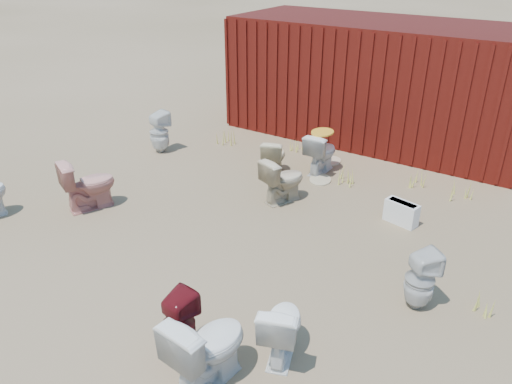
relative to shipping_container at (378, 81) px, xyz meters
The scene contains 21 objects.
ground 5.34m from the shipping_container, 90.00° to the right, with size 100.00×100.00×0.00m, color brown.
shipping_container is the anchor object (origin of this frame).
toilet_front_pink 6.17m from the shipping_container, 114.03° to the right, with size 0.46×0.80×0.82m, color tan.
toilet_front_c 7.47m from the shipping_container, 80.24° to the right, with size 0.48×0.84×0.85m, color white.
toilet_front_maroon 7.29m from the shipping_container, 83.72° to the right, with size 0.34×0.34×0.75m, color maroon.
toilet_front_e 6.90m from the shipping_container, 76.01° to the right, with size 0.40×0.70×0.71m, color white.
toilet_back_a 4.62m from the shipping_container, 134.69° to the right, with size 0.37×0.38×0.83m, color white.
toilet_back_beige_left 3.11m from the shipping_container, 104.14° to the right, with size 0.38×0.67×0.68m, color beige.
toilet_back_beige_right 3.79m from the shipping_container, 91.08° to the right, with size 0.42×0.73×0.75m, color #C6B591.
toilet_back_yellowlid 2.48m from the shipping_container, 91.87° to the right, with size 0.42×0.74×0.76m, color silver.
toilet_back_e 5.80m from the shipping_container, 63.30° to the right, with size 0.34×0.35×0.75m, color silver.
yellow_lid 2.38m from the shipping_container, 91.87° to the right, with size 0.38×0.48×0.03m, color gold.
loose_tank 3.94m from the shipping_container, 61.98° to the right, with size 0.50×0.20×0.35m, color white.
loose_lid_near 2.93m from the shipping_container, 87.84° to the right, with size 0.38×0.49×0.02m, color #BDAE89.
loose_lid_far 2.16m from the shipping_container, 93.51° to the right, with size 0.36×0.47×0.02m, color tan.
weed_clump_a 3.33m from the shipping_container, 137.91° to the right, with size 0.36×0.36×0.32m, color #C7C34F.
weed_clump_b 2.81m from the shipping_container, 78.26° to the right, with size 0.32×0.32×0.27m, color #C7C34F.
weed_clump_c 3.27m from the shipping_container, 41.09° to the right, with size 0.36×0.36×0.29m, color #C7C34F.
weed_clump_d 2.21m from the shipping_container, 117.84° to the right, with size 0.30×0.30×0.23m, color #C7C34F.
weed_clump_e 2.77m from the shipping_container, 49.59° to the right, with size 0.34×0.34×0.28m, color #C7C34F.
weed_clump_f 5.87m from the shipping_container, 55.75° to the right, with size 0.28×0.28×0.23m, color #C7C34F.
Camera 1 is at (3.56, -4.79, 3.81)m, focal length 35.00 mm.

